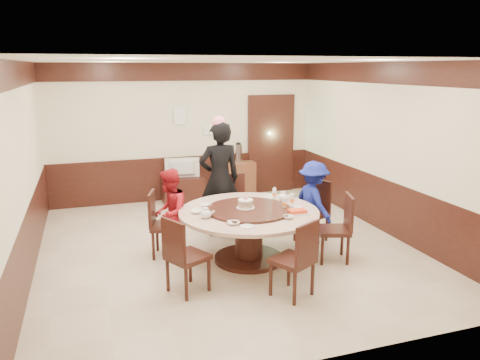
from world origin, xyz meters
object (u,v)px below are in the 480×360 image
object	(u,v)px
birthday_cake	(246,204)
tv_stand	(183,190)
person_standing	(220,179)
person_red	(170,213)
banquet_table	(249,225)
side_cabinet	(236,179)
person_blue	(314,202)
television	(182,168)
shrimp_platter	(297,212)
thermos	(238,153)

from	to	relation	value
birthday_cake	tv_stand	distance (m)	3.32
person_standing	person_red	bearing A→B (deg)	34.07
banquet_table	side_cabinet	distance (m)	3.44
person_standing	tv_stand	bearing A→B (deg)	-85.95
person_blue	television	world-z (taller)	person_blue
person_blue	side_cabinet	distance (m)	2.98
person_standing	person_blue	distance (m)	1.56
birthday_cake	side_cabinet	world-z (taller)	birthday_cake
person_standing	birthday_cake	size ratio (longest dim) A/B	7.27
person_blue	shrimp_platter	distance (m)	0.98
side_cabinet	thermos	distance (m)	0.57
shrimp_platter	television	xyz separation A→B (m)	(-0.86, 3.66, -0.07)
shrimp_platter	thermos	size ratio (longest dim) A/B	0.79
shrimp_platter	television	size ratio (longest dim) A/B	0.42
person_standing	thermos	size ratio (longest dim) A/B	4.94
birthday_cake	person_standing	bearing A→B (deg)	92.35
tv_stand	television	world-z (taller)	television
banquet_table	birthday_cake	distance (m)	0.31
banquet_table	tv_stand	bearing A→B (deg)	94.94
person_standing	person_red	distance (m)	1.19
shrimp_platter	television	world-z (taller)	television
person_blue	thermos	distance (m)	2.98
shrimp_platter	banquet_table	bearing A→B (deg)	148.11
banquet_table	shrimp_platter	xyz separation A→B (m)	(0.58, -0.36, 0.24)
person_red	side_cabinet	distance (m)	3.38
shrimp_platter	thermos	bearing A→B (deg)	84.61
television	person_red	bearing A→B (deg)	81.06
person_blue	birthday_cake	distance (m)	1.30
shrimp_platter	thermos	xyz separation A→B (m)	(0.35, 3.69, 0.16)
person_standing	tv_stand	xyz separation A→B (m)	(-0.20, 2.09, -0.69)
birthday_cake	shrimp_platter	world-z (taller)	birthday_cake
birthday_cake	side_cabinet	bearing A→B (deg)	74.69
person_standing	television	bearing A→B (deg)	-85.95
person_standing	banquet_table	bearing A→B (deg)	92.50
birthday_cake	thermos	world-z (taller)	thermos
person_red	shrimp_platter	world-z (taller)	person_red
shrimp_platter	tv_stand	size ratio (longest dim) A/B	0.35
person_red	shrimp_platter	size ratio (longest dim) A/B	4.35
banquet_table	person_red	xyz separation A→B (m)	(-1.03, 0.54, 0.12)
tv_stand	thermos	size ratio (longest dim) A/B	2.24
banquet_table	tv_stand	size ratio (longest dim) A/B	2.32
banquet_table	thermos	bearing A→B (deg)	74.43
banquet_table	person_red	distance (m)	1.17
tv_stand	television	bearing A→B (deg)	180.00
person_red	thermos	size ratio (longest dim) A/B	3.43
side_cabinet	television	bearing A→B (deg)	-178.50
television	banquet_table	bearing A→B (deg)	101.03
person_red	thermos	distance (m)	3.42
banquet_table	person_standing	bearing A→B (deg)	93.97
birthday_cake	tv_stand	size ratio (longest dim) A/B	0.30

